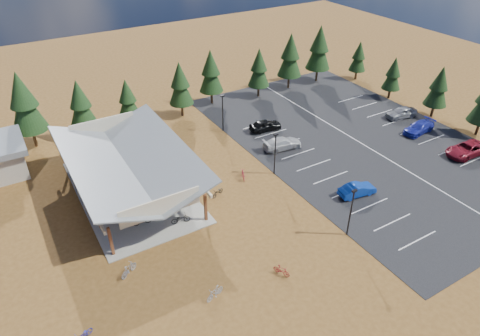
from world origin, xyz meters
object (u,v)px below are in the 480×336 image
bike_10 (83,335)px  bike_13 (215,293)px  bike_11 (282,270)px  lamp_post_0 (351,210)px  car_4 (265,125)px  lamp_post_2 (223,111)px  bike_5 (152,188)px  car_7 (419,128)px  car_8 (401,113)px  bike_0 (142,221)px  bike_2 (94,187)px  car_6 (467,149)px  car_1 (357,190)px  bike_pavilion (127,161)px  bike_16 (218,192)px  car_3 (282,143)px  trash_bin_1 (203,178)px  bike_9 (129,269)px  lamp_post_1 (275,151)px  bike_6 (143,175)px  bike_15 (243,175)px  bike_7 (126,161)px  bike_1 (128,208)px  bike_3 (82,166)px  trash_bin_0 (189,189)px  bike_4 (181,219)px

bike_10 → bike_13: bearing=57.2°
bike_11 → lamp_post_0: bearing=-17.8°
lamp_post_0 → car_4: 21.89m
lamp_post_0 → lamp_post_2: size_ratio=1.00×
lamp_post_2 → bike_11: size_ratio=3.30×
bike_5 → car_7: car_7 is taller
car_8 → bike_0: bearing=-74.8°
bike_2 → car_6: 43.76m
car_1 → bike_pavilion: bearing=65.2°
car_6 → car_8: size_ratio=1.24×
bike_16 → car_7: 29.58m
car_3 → bike_0: bearing=111.8°
trash_bin_1 → car_8: car_8 is taller
car_8 → bike_16: bearing=-74.3°
bike_9 → bike_13: bearing=-171.0°
lamp_post_1 → bike_6: 14.89m
lamp_post_0 → bike_9: 20.11m
bike_15 → car_4: car_4 is taller
lamp_post_1 → car_1: 9.68m
lamp_post_1 → bike_0: size_ratio=2.94×
bike_15 → bike_7: bearing=-19.9°
bike_5 → lamp_post_1: bearing=-118.2°
bike_0 → car_8: size_ratio=0.39×
lamp_post_2 → bike_5: 15.92m
bike_1 → car_6: (38.90, -10.26, 0.18)m
bike_5 → bike_10: 17.81m
bike_13 → bike_16: bike_13 is taller
bike_5 → bike_7: bike_5 is taller
lamp_post_1 → trash_bin_1: (-7.63, 2.82, -2.53)m
bike_3 → car_6: size_ratio=0.28×
bike_10 → bike_11: bike_11 is taller
bike_5 → car_6: (35.65, -12.18, 0.18)m
lamp_post_0 → car_8: bearing=31.7°
bike_0 → bike_13: 11.46m
bike_6 → bike_9: bearing=161.3°
bike_13 → car_4: size_ratio=0.42×
bike_pavilion → lamp_post_1: 15.83m
bike_15 → bike_16: size_ratio=1.06×
bike_pavilion → bike_2: bearing=150.4°
trash_bin_0 → car_8: 33.43m
car_4 → bike_6: bearing=105.8°
car_7 → car_1: bearing=-76.4°
car_6 → bike_11: bearing=-78.7°
lamp_post_0 → car_1: bearing=38.6°
bike_7 → car_7: bearing=-96.3°
lamp_post_1 → car_3: (4.06, 4.11, -2.21)m
bike_15 → bike_16: bike_15 is taller
bike_0 → bike_7: (2.07, 11.11, 0.03)m
trash_bin_0 → bike_4: bearing=-123.7°
bike_2 → car_7: size_ratio=0.34×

